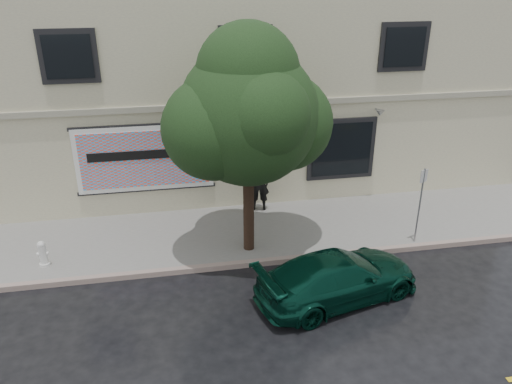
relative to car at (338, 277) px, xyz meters
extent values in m
plane|color=black|center=(-1.39, 0.29, -0.60)|extent=(90.00, 90.00, 0.00)
cube|color=gray|center=(-1.39, 3.54, -0.53)|extent=(20.00, 3.50, 0.15)
cube|color=gray|center=(-1.39, 1.79, -0.53)|extent=(20.00, 0.18, 0.16)
cube|color=#B4AD91|center=(-1.39, 9.29, 2.90)|extent=(20.00, 8.00, 7.00)
cube|color=#9E9984|center=(-1.39, 5.25, 3.00)|extent=(20.00, 0.12, 0.18)
cube|color=black|center=(1.81, 5.25, 1.35)|extent=(2.30, 0.10, 2.10)
cube|color=black|center=(1.81, 5.19, 1.35)|extent=(2.00, 0.05, 1.80)
cube|color=black|center=(-6.39, 5.19, 4.60)|extent=(1.30, 0.05, 1.20)
cube|color=black|center=(-1.39, 5.19, 4.60)|extent=(1.30, 0.05, 1.20)
cube|color=black|center=(3.61, 5.19, 4.60)|extent=(1.30, 0.05, 1.20)
cube|color=white|center=(-4.59, 5.22, 1.45)|extent=(4.20, 0.06, 2.10)
cube|color=#FF5338|center=(-4.59, 5.18, 1.45)|extent=(3.90, 0.04, 1.80)
cube|color=black|center=(-4.59, 5.25, 0.40)|extent=(4.30, 0.10, 0.10)
cube|color=black|center=(-4.59, 5.25, 2.50)|extent=(4.30, 0.10, 0.10)
cube|color=black|center=(-4.59, 5.15, 1.60)|extent=(3.40, 0.02, 0.28)
imported|color=#083125|center=(0.00, 0.00, 0.00)|extent=(4.48, 2.85, 1.21)
imported|color=black|center=(-1.05, 4.89, 0.47)|extent=(0.73, 0.52, 1.85)
imported|color=black|center=(-1.05, 4.89, 1.75)|extent=(1.13, 1.13, 0.71)
cylinder|color=#342117|center=(-1.79, 2.49, 0.92)|extent=(0.30, 0.30, 2.75)
sphere|color=black|center=(-1.79, 2.49, 3.44)|extent=(3.61, 3.61, 3.61)
cylinder|color=silver|center=(-7.35, 2.60, -0.42)|extent=(0.28, 0.28, 0.08)
cylinder|color=silver|center=(-7.35, 2.60, -0.12)|extent=(0.21, 0.21, 0.52)
sphere|color=silver|center=(-7.35, 2.60, 0.18)|extent=(0.21, 0.21, 0.21)
cylinder|color=silver|center=(-7.35, 2.60, -0.10)|extent=(0.30, 0.09, 0.09)
cylinder|color=#92959A|center=(3.04, 1.99, 0.69)|extent=(0.05, 0.05, 2.29)
cube|color=silver|center=(3.04, 1.99, 1.62)|extent=(0.27, 0.13, 0.37)
camera|label=1|loc=(-3.80, -9.65, 6.91)|focal=35.00mm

